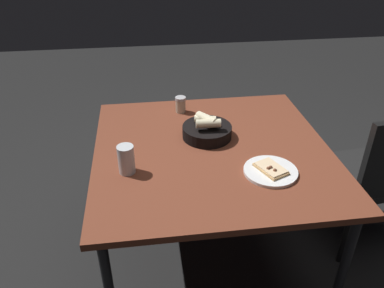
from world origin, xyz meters
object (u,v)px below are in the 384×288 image
pizza_plate (271,171)px  beer_glass (126,161)px  bread_basket (207,130)px  pepper_shaker (181,105)px  dining_table (212,158)px  chair_near (379,172)px

pizza_plate → beer_glass: size_ratio=1.82×
bread_basket → beer_glass: bearing=-147.6°
beer_glass → pepper_shaker: beer_glass is taller
dining_table → pepper_shaker: (-0.10, 0.40, 0.09)m
pepper_shaker → chair_near: chair_near is taller
dining_table → pepper_shaker: bearing=104.8°
pizza_plate → chair_near: chair_near is taller
pepper_shaker → chair_near: (1.00, -0.40, -0.26)m
pizza_plate → bread_basket: bearing=123.1°
dining_table → beer_glass: 0.43m
dining_table → chair_near: (0.89, -0.00, -0.16)m
pizza_plate → pepper_shaker: size_ratio=2.61×
pizza_plate → dining_table: bearing=132.8°
dining_table → bread_basket: 0.14m
bread_basket → pepper_shaker: bread_basket is taller
beer_glass → chair_near: chair_near is taller
dining_table → chair_near: bearing=-0.1°
dining_table → chair_near: size_ratio=1.25×
bread_basket → chair_near: 0.94m
dining_table → beer_glass: size_ratio=8.67×
beer_glass → chair_near: (1.29, 0.14, -0.27)m
pizza_plate → chair_near: 0.76m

